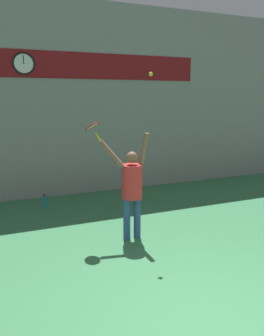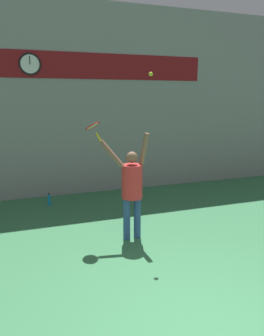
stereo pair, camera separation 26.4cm
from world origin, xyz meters
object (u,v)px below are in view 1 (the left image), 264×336
object	(u,v)px
scoreboard_clock	(24,63)
tennis_racket	(93,127)
tennis_player	(132,185)
tennis_ball	(151,74)
water_bottle	(45,201)

from	to	relation	value
scoreboard_clock	tennis_racket	bearing A→B (deg)	-73.06
tennis_player	tennis_ball	bearing A→B (deg)	-25.55
tennis_player	tennis_racket	distance (m)	1.26
scoreboard_clock	water_bottle	size ratio (longest dim) A/B	1.71
tennis_player	tennis_ball	size ratio (longest dim) A/B	27.64
scoreboard_clock	tennis_ball	bearing A→B (deg)	-62.22
scoreboard_clock	water_bottle	bearing A→B (deg)	-74.43
tennis_racket	tennis_player	bearing A→B (deg)	-30.38
tennis_racket	water_bottle	bearing A→B (deg)	107.43
scoreboard_clock	tennis_ball	xyz separation A→B (m)	(1.78, -3.37, -0.41)
tennis_player	tennis_racket	size ratio (longest dim) A/B	5.02
scoreboard_clock	tennis_player	xyz separation A→B (m)	(1.48, -3.23, -2.36)
scoreboard_clock	tennis_player	size ratio (longest dim) A/B	0.27
tennis_ball	scoreboard_clock	bearing A→B (deg)	117.78
tennis_racket	tennis_ball	world-z (taller)	tennis_ball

